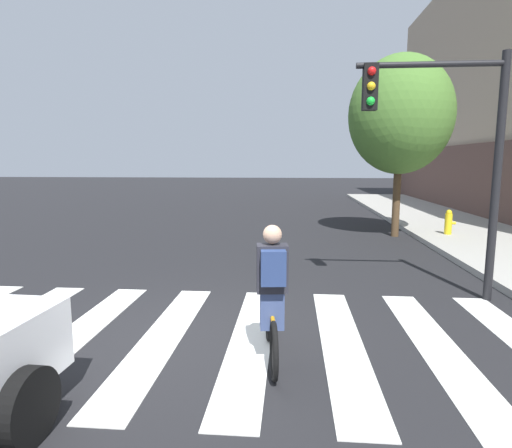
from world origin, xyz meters
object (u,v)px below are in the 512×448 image
object	(u,v)px
cyclist	(272,295)
fire_hydrant	(449,222)
traffic_light_near	(449,135)
street_tree_near	(400,115)

from	to	relation	value
cyclist	fire_hydrant	world-z (taller)	cyclist
cyclist	traffic_light_near	xyz separation A→B (m)	(2.84, 2.65, 2.02)
cyclist	traffic_light_near	distance (m)	4.38
traffic_light_near	fire_hydrant	world-z (taller)	traffic_light_near
fire_hydrant	traffic_light_near	bearing A→B (deg)	-110.67
traffic_light_near	fire_hydrant	size ratio (longest dim) A/B	5.38
cyclist	traffic_light_near	world-z (taller)	traffic_light_near
street_tree_near	traffic_light_near	bearing A→B (deg)	-96.67
cyclist	traffic_light_near	bearing A→B (deg)	43.00
cyclist	traffic_light_near	size ratio (longest dim) A/B	0.41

